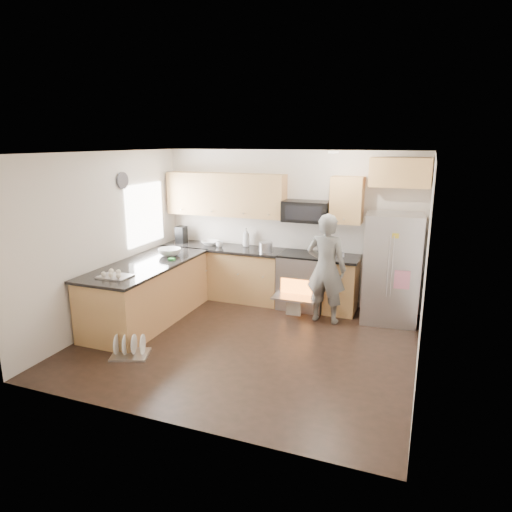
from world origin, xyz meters
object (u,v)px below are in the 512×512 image
at_px(stove_range, 303,268).
at_px(dish_rack, 130,350).
at_px(refrigerator, 391,269).
at_px(person, 326,269).

bearing_deg(stove_range, dish_rack, -122.22).
distance_m(refrigerator, dish_rack, 3.99).
relative_size(stove_range, person, 1.05).
relative_size(stove_range, refrigerator, 1.06).
relative_size(refrigerator, person, 0.99).
height_order(stove_range, person, stove_range).
xyz_separation_m(stove_range, dish_rack, (-1.63, -2.59, -0.60)).
bearing_deg(refrigerator, dish_rack, -145.72).
distance_m(stove_range, refrigerator, 1.44).
relative_size(person, dish_rack, 2.96).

